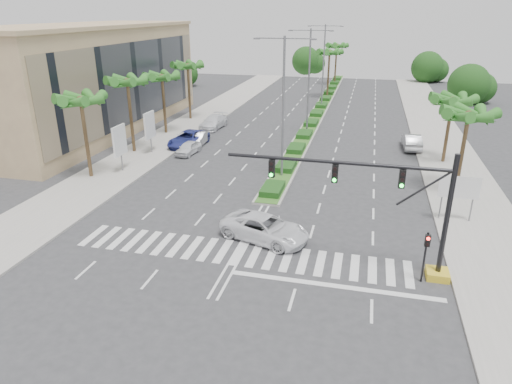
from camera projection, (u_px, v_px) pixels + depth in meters
ground at (239, 253)px, 27.99m from camera, size 160.00×160.00×0.00m
footpath_right at (453, 169)px, 42.62m from camera, size 6.00×120.00×0.15m
footpath_left at (154, 147)px, 49.37m from camera, size 6.00×120.00×0.15m
median at (320, 109)px, 68.52m from camera, size 2.20×75.00×0.20m
median_grass at (321, 108)px, 68.48m from camera, size 1.80×75.00×0.04m
building at (90, 80)px, 54.98m from camera, size 12.00×36.00×12.00m
signal_gantry at (403, 217)px, 24.65m from camera, size 12.60×1.20×7.20m
pedestrian_signal at (426, 249)px, 24.27m from camera, size 0.28×0.36×3.00m
direction_sign at (459, 189)px, 31.28m from camera, size 2.70×0.11×3.40m
billboard_near at (120, 141)px, 40.93m from camera, size 0.18×2.10×4.35m
billboard_far at (150, 126)px, 46.34m from camera, size 0.18×2.10×4.35m
palm_left_near at (81, 102)px, 38.19m from camera, size 4.57×4.68×7.55m
palm_left_mid at (128, 84)px, 45.26m from camera, size 4.57×4.68×7.95m
palm_left_far at (162, 79)px, 52.69m from camera, size 4.57×4.68×7.35m
palm_left_end at (188, 67)px, 59.76m from camera, size 4.57×4.68×7.75m
palm_right_near at (468, 117)px, 35.09m from camera, size 4.57×4.68×7.05m
palm_right_far at (452, 102)px, 42.41m from camera, size 4.57×4.68×6.75m
palm_median_a at (330, 54)px, 74.91m from camera, size 4.57×4.68×8.05m
palm_median_b at (337, 47)px, 88.44m from camera, size 4.57×4.68×8.05m
streetlight_near at (283, 101)px, 38.09m from camera, size 5.10×0.25×12.00m
streetlight_mid at (309, 76)px, 52.51m from camera, size 5.10×0.25×12.00m
streetlight_far at (324, 62)px, 66.93m from camera, size 5.10×0.25×12.00m
car_parked_a at (188, 148)px, 47.03m from camera, size 1.94×3.95×1.30m
car_parked_b at (198, 139)px, 50.27m from camera, size 1.57×4.28×1.40m
car_parked_c at (189, 139)px, 49.71m from camera, size 3.33×6.19×1.65m
car_parked_d at (213, 122)px, 57.31m from camera, size 2.61×5.63×1.59m
car_crossing at (265, 228)px, 29.41m from camera, size 6.38×4.37×1.62m
car_right at (412, 141)px, 48.76m from camera, size 1.95×5.02×1.63m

